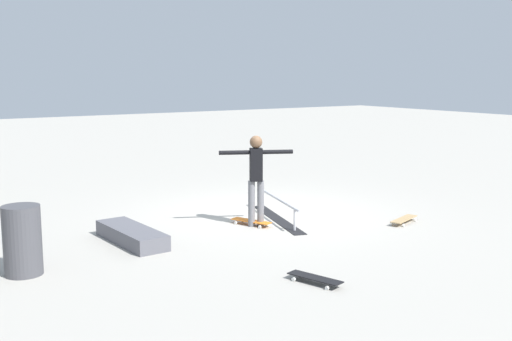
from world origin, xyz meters
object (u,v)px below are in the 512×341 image
skate_ledge (132,235)px  skateboard_main (251,221)px  skater_main (256,174)px  loose_skateboard_black (315,278)px  trash_bin (22,240)px  grind_rail (278,210)px  loose_skateboard_natural (404,219)px

skate_ledge → skateboard_main: 2.33m
skater_main → skateboard_main: skater_main is taller
loose_skateboard_black → skater_main: bearing=144.2°
loose_skateboard_black → trash_bin: 4.10m
skater_main → loose_skateboard_black: 3.40m
grind_rail → skateboard_main: 0.69m
loose_skateboard_natural → trash_bin: trash_bin is taller
grind_rail → loose_skateboard_natural: size_ratio=3.01×
skater_main → skateboard_main: size_ratio=2.06×
grind_rail → skater_main: 1.04m
skater_main → loose_skateboard_natural: skater_main is taller
grind_rail → trash_bin: trash_bin is taller
grind_rail → skate_ledge: bearing=106.8°
loose_skateboard_natural → trash_bin: 6.79m
grind_rail → skate_ledge: grind_rail is taller
skate_ledge → loose_skateboard_natural: 5.05m
loose_skateboard_natural → trash_bin: (0.75, 6.73, 0.42)m
grind_rail → skater_main: bearing=125.0°
skater_main → trash_bin: (-0.57, 4.27, -0.48)m
skater_main → trash_bin: bearing=32.9°
skateboard_main → loose_skateboard_black: 3.38m
trash_bin → skate_ledge: bearing=-68.5°
loose_skateboard_black → trash_bin: bearing=-145.1°
skateboard_main → skate_ledge: bearing=65.9°
skater_main → trash_bin: skater_main is taller
grind_rail → skater_main: skater_main is taller
skater_main → loose_skateboard_natural: (-1.32, -2.47, -0.90)m
skate_ledge → skater_main: skater_main is taller
skate_ledge → trash_bin: (-0.75, 1.91, 0.37)m
loose_skateboard_natural → grind_rail: bearing=119.9°
grind_rail → loose_skateboard_natural: (-1.54, -1.82, -0.11)m
skate_ledge → loose_skateboard_natural: skate_ledge is taller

